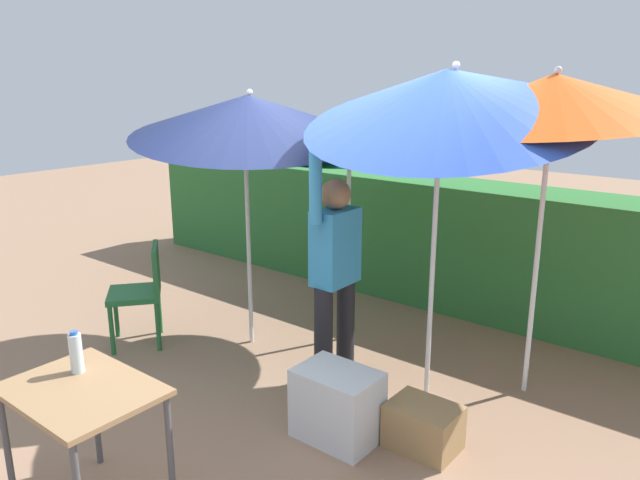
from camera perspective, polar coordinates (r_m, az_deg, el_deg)
name	(u,v)px	position (r m, az deg, el deg)	size (l,w,h in m)	color
ground_plane	(296,386)	(4.78, -2.31, -13.59)	(24.00, 24.00, 0.00)	#937056
hedge_row	(443,242)	(6.37, 11.53, -0.20)	(8.00, 0.70, 1.28)	#2D7033
umbrella_rainbow	(350,139)	(5.09, 2.81, 9.51)	(1.52, 1.52, 1.98)	silver
umbrella_orange	(247,116)	(5.03, -6.87, 11.55)	(1.96, 1.94, 2.35)	silver
umbrella_yellow	(448,95)	(4.13, 11.98, 13.24)	(1.99, 1.98, 2.64)	silver
umbrella_navy	(554,98)	(4.39, 21.22, 12.37)	(1.83, 1.83, 2.43)	silver
person_vendor	(335,268)	(4.45, 1.43, -2.69)	(0.22, 0.55, 1.88)	black
chair_plastic	(142,288)	(5.50, -16.41, -4.40)	(0.62, 0.62, 0.89)	#236633
cooler_box	(337,405)	(4.07, 1.63, -15.29)	(0.53, 0.37, 0.48)	silver
crate_cardboard	(423,427)	(4.07, 9.72, -16.98)	(0.44, 0.33, 0.30)	#9E7A4C
folding_table	(83,404)	(3.49, -21.48, -14.17)	(0.80, 0.60, 0.75)	#4C4C51
bottle_water	(76,353)	(3.57, -22.04, -9.83)	(0.07, 0.07, 0.24)	silver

